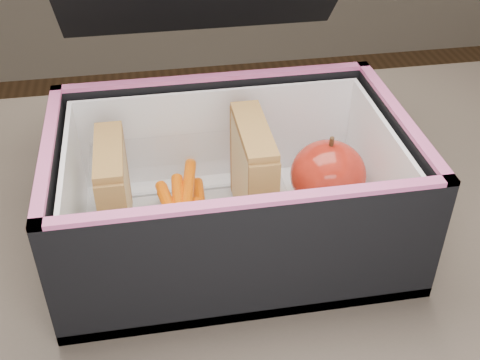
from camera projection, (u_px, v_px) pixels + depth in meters
The scene contains 8 objects.
kitchen_table at pixel (205, 341), 0.62m from camera, with size 1.20×0.80×0.75m.
lunch_bag at pixel (230, 177), 0.58m from camera, with size 0.33×0.36×0.29m.
plastic_tub at pixel (186, 200), 0.58m from camera, with size 0.18×0.13×0.07m, color white, non-canonical shape.
sandwich_left at pixel (115, 193), 0.57m from camera, with size 0.03×0.09×0.10m.
sandwich_right at pixel (253, 176), 0.58m from camera, with size 0.03×0.10×0.11m.
carrot_sticks at pixel (188, 219), 0.59m from camera, with size 0.05×0.15×0.03m.
paper_napkin at pixel (327, 206), 0.63m from camera, with size 0.08×0.08×0.01m, color white.
red_apple at pixel (328, 175), 0.61m from camera, with size 0.09×0.09×0.08m.
Camera 1 is at (-0.03, -0.40, 1.17)m, focal length 45.00 mm.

